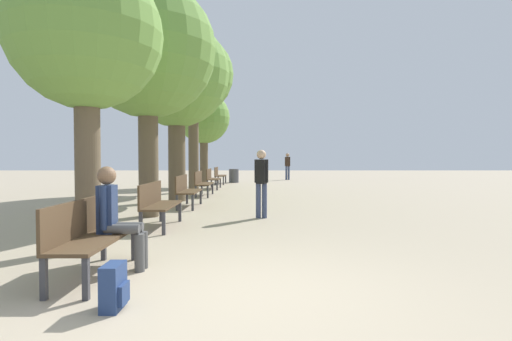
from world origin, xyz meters
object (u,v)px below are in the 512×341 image
Objects in this scene: tree_row_1 at (146,51)px; tree_row_3 at (192,76)px; bench_row_4 at (211,177)px; pedestrian_mid at (260,179)px; tree_row_4 at (202,119)px; bench_row_5 at (217,174)px; bench_row_0 at (86,233)px; bench_row_3 at (201,182)px; trash_bin at (233,176)px; bench_row_1 at (156,202)px; backpack at (113,287)px; bench_row_2 at (185,189)px; tree_row_0 at (84,37)px; tree_row_2 at (175,76)px; pedestrian_near at (286,165)px.

tree_row_3 is (0.00, 6.93, 0.84)m from tree_row_1.
pedestrian_mid is (2.12, -8.73, 0.39)m from bench_row_4.
tree_row_3 is at bearing -90.00° from tree_row_4.
bench_row_0 is at bearing -90.00° from bench_row_5.
bench_row_3 is 7.95m from trash_bin.
backpack is (0.67, -4.35, -0.32)m from bench_row_1.
bench_row_0 is at bearing -90.00° from bench_row_1.
tree_row_0 reaches higher than bench_row_2.
tree_row_4 is at bearing 90.00° from tree_row_3.
bench_row_2 is 0.37× the size of tree_row_0.
bench_row_0 and bench_row_2 have the same top height.
pedestrian_mid is at bearing 65.24° from bench_row_0.
tree_row_2 is at bearing -97.82° from trash_bin.
bench_row_4 is (0.00, 6.67, 0.00)m from bench_row_2.
pedestrian_mid is (2.12, 1.27, 0.39)m from bench_row_1.
tree_row_1 is (-0.58, -11.80, 3.42)m from bench_row_5.
trash_bin is at bearing -139.57° from pedestrian_near.
bench_row_0 is 0.29× the size of tree_row_1.
tree_row_0 reaches higher than bench_row_0.
tree_row_2 is (-0.58, 8.30, 3.55)m from bench_row_0.
bench_row_3 is 0.35× the size of tree_row_4.
backpack is (1.26, -16.06, -3.13)m from tree_row_4.
tree_row_3 is (-0.58, 11.80, 4.26)m from bench_row_0.
bench_row_1 is at bearing -90.00° from bench_row_3.
bench_row_3 is (0.00, 10.00, 0.00)m from bench_row_0.
bench_row_2 is 1.00× the size of bench_row_4.
bench_row_2 is (0.00, 6.67, 0.00)m from bench_row_0.
trash_bin is (1.32, 6.12, -4.40)m from tree_row_3.
trash_bin is at bearing 87.11° from bench_row_1.
tree_row_3 is at bearing 95.60° from backpack.
tree_row_3 reaches higher than trash_bin.
tree_row_4 is 2.75× the size of pedestrian_near.
tree_row_0 is at bearing 112.41° from bench_row_0.
bench_row_5 is 2.12× the size of trash_bin.
tree_row_0 is 10.49m from tree_row_3.
pedestrian_near is (4.01, 10.71, 0.45)m from bench_row_3.
tree_row_3 reaches higher than bench_row_5.
pedestrian_near reaches higher than trash_bin.
tree_row_0 is at bearing -130.33° from pedestrian_mid.
bench_row_4 is 3.35m from tree_row_4.
bench_row_4 reaches higher than trash_bin.
pedestrian_mid is (-1.89, -16.10, -0.06)m from pedestrian_near.
tree_row_0 is 3.52m from tree_row_1.
tree_row_4 is (0.00, 10.18, -0.61)m from tree_row_1.
bench_row_5 is (0.00, 13.33, 0.00)m from bench_row_1.
tree_row_4 is at bearing 104.54° from pedestrian_mid.
bench_row_0 is 1.03× the size of pedestrian_mid.
pedestrian_near reaches higher than pedestrian_mid.
tree_row_2 is (0.00, 3.44, 0.13)m from tree_row_1.
bench_row_4 is at bearing -71.22° from tree_row_4.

